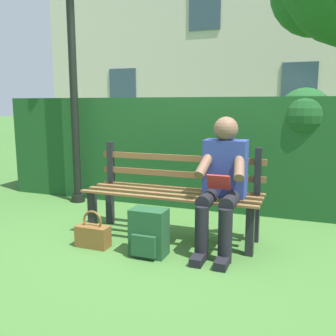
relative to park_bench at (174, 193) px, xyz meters
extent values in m
plane|color=#3D6B2D|center=(0.00, 0.07, -0.44)|extent=(60.00, 60.00, 0.00)
cube|color=black|center=(-0.79, 0.24, -0.22)|extent=(0.07, 0.07, 0.44)
cube|color=black|center=(0.79, 0.24, -0.22)|extent=(0.07, 0.07, 0.44)
cube|color=black|center=(-0.79, -0.11, -0.22)|extent=(0.07, 0.07, 0.44)
cube|color=black|center=(0.79, -0.11, -0.22)|extent=(0.07, 0.07, 0.44)
cube|color=brown|center=(0.00, -0.16, 0.01)|extent=(1.73, 0.06, 0.02)
cube|color=brown|center=(0.00, -0.01, 0.01)|extent=(1.73, 0.06, 0.02)
cube|color=brown|center=(0.00, 0.14, 0.01)|extent=(1.73, 0.06, 0.02)
cube|color=brown|center=(0.00, 0.29, 0.01)|extent=(1.73, 0.06, 0.02)
cube|color=black|center=(-0.79, -0.15, 0.24)|extent=(0.06, 0.06, 0.44)
cube|color=black|center=(0.79, -0.15, 0.24)|extent=(0.06, 0.06, 0.44)
cube|color=brown|center=(0.00, -0.15, 0.16)|extent=(1.73, 0.02, 0.06)
cube|color=brown|center=(0.00, -0.15, 0.33)|extent=(1.73, 0.02, 0.06)
cube|color=navy|center=(-0.52, 0.05, 0.28)|extent=(0.38, 0.22, 0.52)
sphere|color=brown|center=(-0.52, 0.07, 0.64)|extent=(0.22, 0.22, 0.22)
cylinder|color=black|center=(-0.62, 0.26, 0.04)|extent=(0.13, 0.42, 0.13)
cylinder|color=black|center=(-0.42, 0.26, 0.04)|extent=(0.13, 0.42, 0.13)
cylinder|color=black|center=(-0.62, 0.47, -0.21)|extent=(0.12, 0.12, 0.46)
cylinder|color=black|center=(-0.42, 0.47, -0.21)|extent=(0.12, 0.12, 0.46)
cube|color=black|center=(-0.62, 0.55, -0.40)|extent=(0.10, 0.24, 0.07)
cube|color=black|center=(-0.42, 0.55, -0.40)|extent=(0.10, 0.24, 0.07)
cylinder|color=brown|center=(-0.67, 0.19, 0.34)|extent=(0.14, 0.32, 0.26)
cylinder|color=brown|center=(-0.37, 0.19, 0.34)|extent=(0.14, 0.32, 0.26)
cube|color=#B22626|center=(-0.52, 0.31, 0.21)|extent=(0.20, 0.07, 0.13)
cube|color=#19471E|center=(0.34, -1.30, 0.25)|extent=(4.98, 0.69, 1.38)
sphere|color=#19471E|center=(-1.15, -1.20, 0.74)|extent=(0.62, 0.62, 0.62)
sphere|color=#19471E|center=(1.58, -1.37, 0.67)|extent=(0.55, 0.55, 0.55)
cube|color=beige|center=(1.67, -8.82, 2.73)|extent=(10.33, 3.27, 6.34)
cube|color=#334756|center=(-0.91, -7.16, 1.34)|extent=(0.90, 0.04, 1.20)
cube|color=#334756|center=(4.26, -7.16, 1.34)|extent=(0.90, 0.04, 1.20)
cube|color=#334756|center=(1.67, -7.16, 3.50)|extent=(0.90, 0.04, 1.20)
cube|color=#1E4728|center=(0.03, 0.54, -0.23)|extent=(0.31, 0.20, 0.41)
cube|color=#1E4728|center=(0.03, 0.66, -0.31)|extent=(0.22, 0.04, 0.18)
cylinder|color=#1E4728|center=(-0.06, 0.43, -0.21)|extent=(0.04, 0.04, 0.25)
cylinder|color=#1E4728|center=(0.13, 0.43, -0.21)|extent=(0.04, 0.04, 0.25)
cube|color=brown|center=(0.59, 0.55, -0.34)|extent=(0.31, 0.14, 0.20)
torus|color=brown|center=(0.59, 0.55, -0.19)|extent=(0.19, 0.02, 0.19)
cylinder|color=black|center=(1.65, -0.78, -0.39)|extent=(0.18, 0.18, 0.10)
cylinder|color=black|center=(1.65, -0.78, 1.07)|extent=(0.10, 0.10, 3.01)
camera|label=1|loc=(-1.20, 3.37, 0.86)|focal=39.82mm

